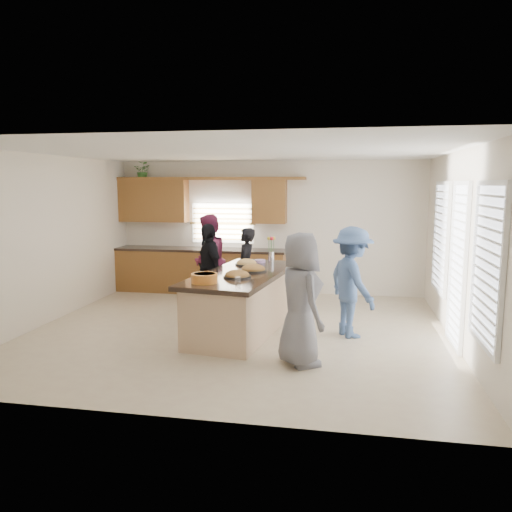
% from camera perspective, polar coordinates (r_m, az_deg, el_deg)
% --- Properties ---
extents(floor, '(6.50, 6.50, 0.00)m').
position_cam_1_polar(floor, '(8.01, -2.06, -8.59)').
color(floor, beige).
rests_on(floor, ground).
extents(room_shell, '(6.52, 6.02, 2.81)m').
position_cam_1_polar(room_shell, '(7.68, -2.13, 5.12)').
color(room_shell, silver).
rests_on(room_shell, ground).
extents(back_cabinetry, '(4.08, 0.66, 2.46)m').
position_cam_1_polar(back_cabinetry, '(10.78, -6.54, 0.70)').
color(back_cabinetry, brown).
rests_on(back_cabinetry, ground).
extents(right_wall_glazing, '(0.06, 4.00, 2.25)m').
position_cam_1_polar(right_wall_glazing, '(7.57, 22.17, 0.22)').
color(right_wall_glazing, white).
rests_on(right_wall_glazing, ground).
extents(island, '(1.51, 2.83, 0.95)m').
position_cam_1_polar(island, '(7.90, -1.54, -5.42)').
color(island, tan).
rests_on(island, ground).
extents(platter_front, '(0.41, 0.41, 0.17)m').
position_cam_1_polar(platter_front, '(7.37, -2.17, -2.25)').
color(platter_front, black).
rests_on(platter_front, island).
extents(platter_mid, '(0.42, 0.42, 0.17)m').
position_cam_1_polar(platter_mid, '(7.89, -0.32, -1.55)').
color(platter_mid, black).
rests_on(platter_mid, island).
extents(platter_back, '(0.38, 0.38, 0.16)m').
position_cam_1_polar(platter_back, '(8.49, -1.10, -0.85)').
color(platter_back, black).
rests_on(platter_back, island).
extents(salad_bowl, '(0.37, 0.37, 0.13)m').
position_cam_1_polar(salad_bowl, '(6.99, -5.92, -2.48)').
color(salad_bowl, orange).
rests_on(salad_bowl, island).
extents(clear_cup, '(0.08, 0.08, 0.09)m').
position_cam_1_polar(clear_cup, '(6.94, -2.09, -2.76)').
color(clear_cup, white).
rests_on(clear_cup, island).
extents(plate_stack, '(0.20, 0.20, 0.05)m').
position_cam_1_polar(plate_stack, '(8.75, 0.44, -0.59)').
color(plate_stack, '#B089C8').
rests_on(plate_stack, island).
extents(flower_vase, '(0.14, 0.14, 0.44)m').
position_cam_1_polar(flower_vase, '(8.84, 1.75, 0.94)').
color(flower_vase, silver).
rests_on(flower_vase, island).
extents(potted_plant, '(0.36, 0.32, 0.39)m').
position_cam_1_polar(potted_plant, '(11.20, -12.78, 9.46)').
color(potted_plant, '#3D7B31').
rests_on(potted_plant, back_cabinetry).
extents(woman_left_back, '(0.39, 0.57, 1.51)m').
position_cam_1_polar(woman_left_back, '(9.34, -1.19, -1.39)').
color(woman_left_back, black).
rests_on(woman_left_back, ground).
extents(woman_left_mid, '(0.82, 0.96, 1.75)m').
position_cam_1_polar(woman_left_mid, '(9.51, -5.48, -0.52)').
color(woman_left_mid, maroon).
rests_on(woman_left_mid, ground).
extents(woman_left_front, '(0.87, 1.00, 1.62)m').
position_cam_1_polar(woman_left_front, '(9.04, -5.44, -1.41)').
color(woman_left_front, black).
rests_on(woman_left_front, ground).
extents(woman_right_back, '(1.08, 1.26, 1.69)m').
position_cam_1_polar(woman_right_back, '(7.71, 10.91, -2.94)').
color(woman_right_back, '#3D5887').
rests_on(woman_right_back, ground).
extents(woman_right_front, '(0.90, 1.00, 1.72)m').
position_cam_1_polar(woman_right_front, '(6.40, 5.06, -4.96)').
color(woman_right_front, slate).
rests_on(woman_right_front, ground).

